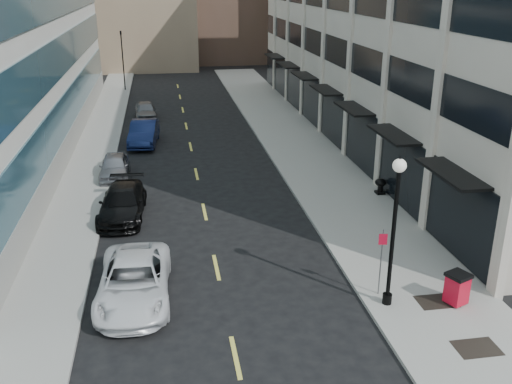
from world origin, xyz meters
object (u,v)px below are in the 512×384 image
object	(u,v)px
car_white_van	(134,281)
car_silver_sedan	(114,166)
car_grey_sedan	(146,110)
trash_bin	(457,287)
car_black_pickup	(122,203)
car_blue_sedan	(144,133)
traffic_signal	(121,35)
lamppost	(394,220)
sign_post	(382,253)
urn_planter	(381,184)

from	to	relation	value
car_white_van	car_silver_sedan	size ratio (longest dim) A/B	1.35
car_grey_sedan	trash_bin	size ratio (longest dim) A/B	3.54
car_black_pickup	car_blue_sedan	xyz separation A→B (m)	(0.83, 13.16, 0.09)
traffic_signal	car_blue_sedan	world-z (taller)	traffic_signal
lamppost	sign_post	size ratio (longest dim) A/B	2.13
trash_bin	car_blue_sedan	bearing A→B (deg)	92.52
car_black_pickup	lamppost	bearing A→B (deg)	-41.78
car_silver_sedan	urn_planter	distance (m)	15.41
car_white_van	car_silver_sedan	bearing A→B (deg)	98.44
car_silver_sedan	car_grey_sedan	world-z (taller)	car_grey_sedan
car_blue_sedan	sign_post	size ratio (longest dim) A/B	1.93
car_silver_sedan	car_blue_sedan	xyz separation A→B (m)	(1.60, 7.04, 0.13)
lamppost	sign_post	xyz separation A→B (m)	(-0.06, 0.68, -1.61)
car_white_van	urn_planter	bearing A→B (deg)	35.98
car_black_pickup	traffic_signal	bearing A→B (deg)	96.27
traffic_signal	car_grey_sedan	bearing A→B (deg)	-79.97
sign_post	urn_planter	xyz separation A→B (m)	(3.89, 9.96, -1.15)
car_grey_sedan	trash_bin	world-z (taller)	car_grey_sedan
traffic_signal	lamppost	xyz separation A→B (m)	(11.28, -44.00, -2.29)
car_white_van	lamppost	size ratio (longest dim) A/B	0.99
car_black_pickup	trash_bin	size ratio (longest dim) A/B	4.28
car_blue_sedan	urn_planter	bearing A→B (deg)	-38.87
traffic_signal	car_grey_sedan	world-z (taller)	traffic_signal
car_white_van	car_blue_sedan	world-z (taller)	car_blue_sedan
traffic_signal	car_blue_sedan	size ratio (longest dim) A/B	1.38
lamppost	traffic_signal	bearing A→B (deg)	104.38
traffic_signal	lamppost	distance (m)	45.48
trash_bin	lamppost	size ratio (longest dim) A/B	0.22
car_grey_sedan	sign_post	bearing A→B (deg)	-77.46
car_silver_sedan	urn_planter	size ratio (longest dim) A/B	4.78
car_white_van	urn_planter	xyz separation A→B (m)	(12.80, 8.64, -0.10)
car_silver_sedan	lamppost	size ratio (longest dim) A/B	0.74
car_grey_sedan	sign_post	xyz separation A→B (m)	(8.91, -30.32, 1.09)
car_grey_sedan	car_black_pickup	bearing A→B (deg)	-96.10
traffic_signal	urn_planter	xyz separation A→B (m)	(15.10, -33.36, -5.05)
lamppost	sign_post	distance (m)	1.75
lamppost	urn_planter	distance (m)	11.63
car_white_van	car_black_pickup	world-z (taller)	car_white_van
car_blue_sedan	sign_post	bearing A→B (deg)	-62.86
car_grey_sedan	lamppost	size ratio (longest dim) A/B	0.76
urn_planter	car_black_pickup	bearing A→B (deg)	-177.33
lamppost	sign_post	bearing A→B (deg)	95.36
traffic_signal	urn_planter	bearing A→B (deg)	-65.65
traffic_signal	sign_post	xyz separation A→B (m)	(11.21, -43.32, -3.90)
car_blue_sedan	car_grey_sedan	world-z (taller)	car_blue_sedan
traffic_signal	car_black_pickup	size ratio (longest dim) A/B	1.36
car_black_pickup	car_silver_sedan	bearing A→B (deg)	100.99
sign_post	traffic_signal	bearing A→B (deg)	114.07
car_white_van	car_grey_sedan	world-z (taller)	car_white_van
trash_bin	car_grey_sedan	bearing A→B (deg)	86.65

